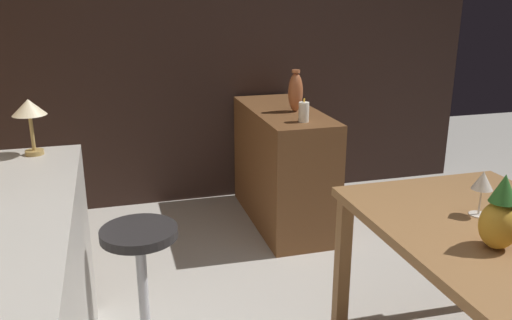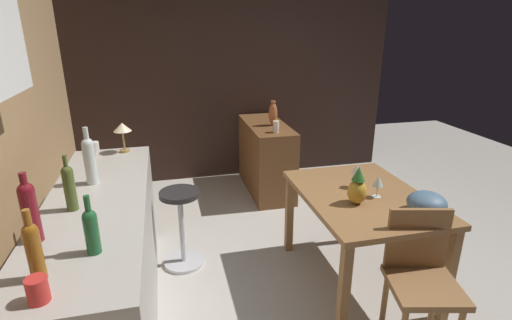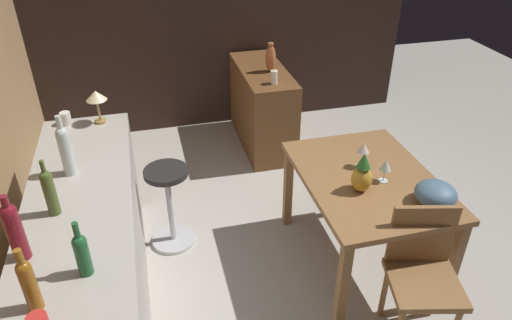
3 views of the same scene
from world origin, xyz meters
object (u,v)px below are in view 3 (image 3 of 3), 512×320
Objects in this scene: vase_copper at (271,58)px; chair_near_window at (422,271)px; pineapple_centerpiece at (362,175)px; wine_bottle_green at (82,252)px; bar_stool at (170,205)px; counter_lamp at (96,98)px; wine_glass_right at (386,165)px; pillar_candle_tall at (274,77)px; wine_bottle_clear at (65,148)px; sideboard_cabinet at (262,107)px; wine_glass_left at (364,149)px; dining_table at (367,188)px; wine_bottle_olive at (49,190)px; cup_white at (66,118)px; fruit_bowl at (436,194)px; wine_bottle_ruby at (14,229)px; wine_bottle_amber at (28,283)px.

chair_near_window is at bearing -174.50° from vase_copper.
pineapple_centerpiece is 1.70m from wine_bottle_green.
counter_lamp is (0.39, 0.41, 0.74)m from bar_stool.
pillar_candle_tall is at bearing 10.61° from wine_glass_right.
wine_bottle_clear reaches higher than wine_bottle_green.
sideboard_cabinet is 6.02× the size of wine_glass_left.
wine_bottle_clear reaches higher than dining_table.
dining_table is at bearing 5.76° from chair_near_window.
wine_bottle_olive is (-0.25, 1.93, 0.17)m from wine_glass_left.
wine_bottle_clear is 0.71m from cup_white.
sideboard_cabinet is 7.38× the size of pillar_candle_tall.
fruit_bowl is at bearing -122.96° from pineapple_centerpiece.
wine_glass_right reaches higher than dining_table.
chair_near_window is 0.69m from wine_glass_right.
chair_near_window is 3.44× the size of fruit_bowl.
vase_copper reaches higher than cup_white.
wine_bottle_green is (-2.49, 1.51, 0.62)m from sideboard_cabinet.
fruit_bowl is at bearing -145.09° from dining_table.
vase_copper reaches higher than wine_glass_left.
chair_near_window is at bearing -128.64° from cup_white.
vase_copper is at bearing 5.41° from dining_table.
wine_bottle_green is at bearing 113.36° from wine_glass_left.
cup_white is at bearing 58.89° from fruit_bowl.
counter_lamp reaches higher than bar_stool.
dining_table is at bearing -98.37° from wine_bottle_clear.
wine_glass_left is 0.51× the size of wine_bottle_ruby.
fruit_bowl is 2.37m from counter_lamp.
wine_bottle_ruby is at bearing 102.12° from dining_table.
pillar_candle_tall is (0.96, -1.08, 0.53)m from bar_stool.
sideboard_cabinet is 2.01m from wine_glass_right.
wine_bottle_clear reaches higher than pillar_candle_tall.
chair_near_window is 2.50m from vase_copper.
pillar_candle_tall is (2.28, -1.71, -0.17)m from wine_bottle_amber.
bar_stool is at bearing -20.71° from wine_bottle_green.
wine_bottle_amber is at bearing 109.57° from wine_glass_right.
wine_bottle_clear is 1.08× the size of wine_bottle_ruby.
sideboard_cabinet is at bearing -32.74° from wine_bottle_amber.
pineapple_centerpiece is 1.81m from wine_bottle_clear.
dining_table is 4.19× the size of vase_copper.
pillar_candle_tall reaches higher than bar_stool.
wine_bottle_olive reaches higher than cup_white.
wine_bottle_olive reaches higher than wine_glass_left.
sideboard_cabinet is at bearing 6.91° from dining_table.
counter_lamp is at bearing -11.54° from wine_bottle_olive.
wine_bottle_ruby is at bearing 58.70° from wine_bottle_green.
dining_table is at bearing -171.60° from pillar_candle_tall.
wine_bottle_ruby reaches higher than bar_stool.
pineapple_centerpiece is (-0.12, 0.12, 0.21)m from dining_table.
cup_white is at bearing -3.57° from wine_bottle_ruby.
wine_glass_left is at bearing -173.82° from vase_copper.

